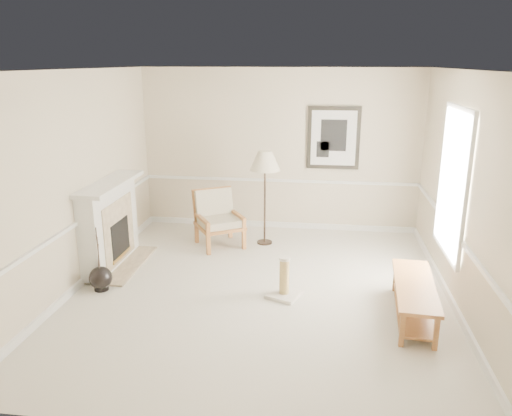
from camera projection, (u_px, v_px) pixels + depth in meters
The scene contains 8 objects.
ground at pixel (260, 291), 6.78m from camera, with size 5.50×5.50×0.00m, color silver.
room at pixel (272, 154), 6.31m from camera, with size 5.04×5.54×2.92m.
fireplace at pixel (110, 225), 7.47m from camera, with size 0.64×1.64×1.31m.
floor_vase at pixel (101, 278), 6.76m from camera, with size 0.31×0.31×0.91m.
armchair at pixel (217, 216), 8.38m from camera, with size 0.99×1.01×0.93m.
floor_lamp at pixel (265, 163), 8.16m from camera, with size 0.55×0.55×1.59m.
bench at pixel (414, 295), 6.00m from camera, with size 0.58×1.57×0.44m.
scratching_post at pixel (284, 284), 6.57m from camera, with size 0.51×0.51×0.56m.
Camera 1 is at (0.78, -6.13, 3.00)m, focal length 35.00 mm.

